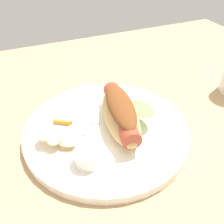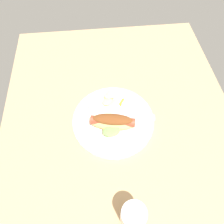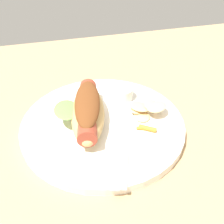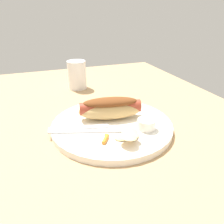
{
  "view_description": "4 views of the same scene",
  "coord_description": "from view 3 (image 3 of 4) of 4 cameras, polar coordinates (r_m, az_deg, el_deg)",
  "views": [
    {
      "loc": [
        16.23,
        35.27,
        32.39
      ],
      "look_at": [
        1.99,
        2.18,
        4.56
      ],
      "focal_mm": 40.23,
      "sensor_mm": 36.0,
      "label": 1
    },
    {
      "loc": [
        -35.21,
        6.92,
        68.63
      ],
      "look_at": [
        3.95,
        2.81,
        5.75
      ],
      "focal_mm": 32.95,
      "sensor_mm": 36.0,
      "label": 2
    },
    {
      "loc": [
        -5.0,
        -37.58,
        36.09
      ],
      "look_at": [
        5.07,
        2.42,
        3.71
      ],
      "focal_mm": 45.71,
      "sensor_mm": 36.0,
      "label": 3
    },
    {
      "loc": [
        49.26,
        -14.29,
        28.38
      ],
      "look_at": [
        4.68,
        1.94,
        5.35
      ],
      "focal_mm": 35.03,
      "sensor_mm": 36.0,
      "label": 4
    }
  ],
  "objects": [
    {
      "name": "carrot_garnish",
      "position": [
        0.52,
        6.85,
        -3.28
      ],
      "size": [
        3.53,
        2.52,
        0.87
      ],
      "color": "orange",
      "rests_on": "plate"
    },
    {
      "name": "plate",
      "position": [
        0.54,
        -1.86,
        -2.71
      ],
      "size": [
        30.56,
        30.56,
        1.6
      ],
      "primitive_type": "cylinder",
      "color": "white",
      "rests_on": "ground_plane"
    },
    {
      "name": "chips_pile",
      "position": [
        0.55,
        6.69,
        0.73
      ],
      "size": [
        8.15,
        7.21,
        2.46
      ],
      "color": "#E6BE7E",
      "rests_on": "plate"
    },
    {
      "name": "fork",
      "position": [
        0.48,
        2.62,
        -7.4
      ],
      "size": [
        6.56,
        16.69,
        0.4
      ],
      "rotation": [
        0.0,
        0.0,
        1.25
      ],
      "color": "silver",
      "rests_on": "plate"
    },
    {
      "name": "hot_dog",
      "position": [
        0.52,
        -4.95,
        0.3
      ],
      "size": [
        10.79,
        17.5,
        5.73
      ],
      "rotation": [
        0.0,
        0.0,
        1.38
      ],
      "color": "tan",
      "rests_on": "plate"
    },
    {
      "name": "sauce_ramekin",
      "position": [
        0.59,
        2.14,
        3.84
      ],
      "size": [
        4.38,
        4.38,
        2.51
      ],
      "primitive_type": "cylinder",
      "color": "white",
      "rests_on": "plate"
    },
    {
      "name": "knife",
      "position": [
        0.47,
        0.36,
        -8.39
      ],
      "size": [
        4.59,
        14.48,
        0.36
      ],
      "primitive_type": "cube",
      "rotation": [
        0.0,
        0.0,
        1.35
      ],
      "color": "silver",
      "rests_on": "plate"
    },
    {
      "name": "ground_plane",
      "position": [
        0.53,
        -4.71,
        -6.33
      ],
      "size": [
        120.0,
        90.0,
        1.8
      ],
      "primitive_type": "cube",
      "color": "tan"
    }
  ]
}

